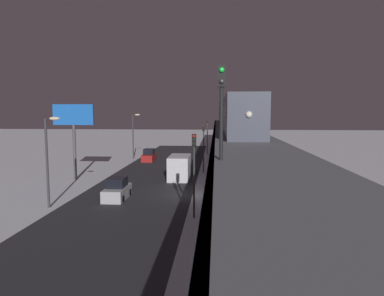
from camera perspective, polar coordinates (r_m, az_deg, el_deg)
The scene contains 14 objects.
ground_plane at distance 33.73m, azimuth -1.40°, elevation -7.81°, with size 240.00×240.00×0.00m, color silver.
avenue_asphalt at distance 34.47m, azimuth -9.18°, elevation -7.58°, with size 11.00×96.11×0.01m, color #28282D.
elevated_railway at distance 32.79m, azimuth 7.64°, elevation 0.98°, with size 5.00×96.11×6.01m.
subway_train at distance 60.52m, azimuth 6.09°, elevation 5.75°, with size 2.94×74.07×3.40m.
rail_signal at distance 14.72m, azimuth 4.88°, elevation 8.55°, with size 0.36×0.41×4.00m.
sedan_silver at distance 33.07m, azimuth -12.24°, elevation -6.83°, with size 1.91×4.13×1.97m.
sedan_red at distance 57.07m, azimuth -7.10°, elevation -1.32°, with size 1.80×4.19×1.97m.
box_truck at distance 42.49m, azimuth -1.92°, elevation -3.06°, with size 2.40×7.40×2.80m.
traffic_light_near at distance 26.01m, azimuth 0.34°, elevation -2.54°, with size 0.32×0.44×6.40m.
traffic_light_mid at distance 45.57m, azimuth 1.91°, elevation 1.17°, with size 0.32×0.44×6.40m.
traffic_light_far at distance 65.21m, azimuth 2.54°, elevation 2.64°, with size 0.32×0.44×6.40m.
commercial_billboard at distance 42.77m, azimuth -18.93°, elevation 4.05°, with size 4.80×0.36×8.90m.
street_lamp_near at distance 31.03m, azimuth -22.46°, elevation -0.45°, with size 1.35×0.44×7.65m.
street_lamp_far at distance 59.32m, azimuth -9.49°, elevation 2.82°, with size 1.35×0.44×7.65m.
Camera 1 is at (-3.09, 32.60, 8.09)m, focal length 32.38 mm.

